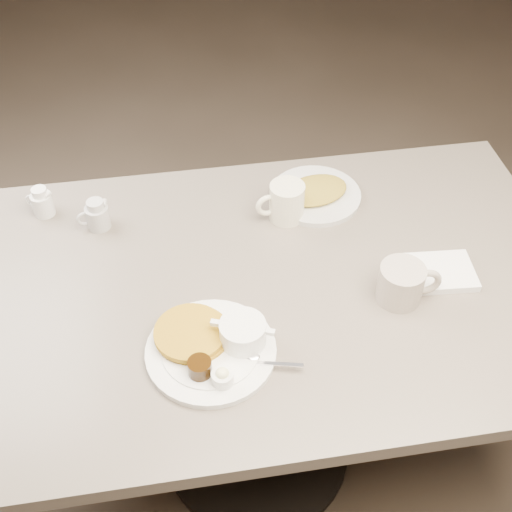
{
  "coord_description": "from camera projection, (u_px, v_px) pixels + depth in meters",
  "views": [
    {
      "loc": [
        -0.17,
        -1.02,
        1.87
      ],
      "look_at": [
        0.0,
        0.02,
        0.82
      ],
      "focal_mm": 46.62,
      "sensor_mm": 36.0,
      "label": 1
    }
  ],
  "objects": [
    {
      "name": "diner_table",
      "position": [
        257.0,
        330.0,
        1.65
      ],
      "size": [
        1.5,
        0.9,
        0.75
      ],
      "color": "slate",
      "rests_on": "ground"
    },
    {
      "name": "main_plate",
      "position": [
        214.0,
        344.0,
        1.38
      ],
      "size": [
        0.36,
        0.35,
        0.07
      ],
      "color": "white",
      "rests_on": "diner_table"
    },
    {
      "name": "coffee_mug_near",
      "position": [
        403.0,
        283.0,
        1.47
      ],
      "size": [
        0.15,
        0.11,
        0.09
      ],
      "color": "#B3A89B",
      "rests_on": "diner_table"
    },
    {
      "name": "creamer_left",
      "position": [
        97.0,
        215.0,
        1.64
      ],
      "size": [
        0.09,
        0.07,
        0.08
      ],
      "color": "beige",
      "rests_on": "diner_table"
    },
    {
      "name": "room",
      "position": [
        258.0,
        10.0,
        1.07
      ],
      "size": [
        7.04,
        8.04,
        2.84
      ],
      "color": "#4C3F33",
      "rests_on": "ground"
    },
    {
      "name": "creamer_right",
      "position": [
        42.0,
        202.0,
        1.67
      ],
      "size": [
        0.08,
        0.06,
        0.08
      ],
      "color": "white",
      "rests_on": "diner_table"
    },
    {
      "name": "coffee_mug_far",
      "position": [
        285.0,
        202.0,
        1.65
      ],
      "size": [
        0.13,
        0.1,
        0.1
      ],
      "color": "white",
      "rests_on": "diner_table"
    },
    {
      "name": "napkin",
      "position": [
        441.0,
        272.0,
        1.54
      ],
      "size": [
        0.16,
        0.13,
        0.02
      ],
      "color": "white",
      "rests_on": "diner_table"
    },
    {
      "name": "hash_plate",
      "position": [
        315.0,
        194.0,
        1.74
      ],
      "size": [
        0.3,
        0.3,
        0.04
      ],
      "color": "silver",
      "rests_on": "diner_table"
    }
  ]
}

